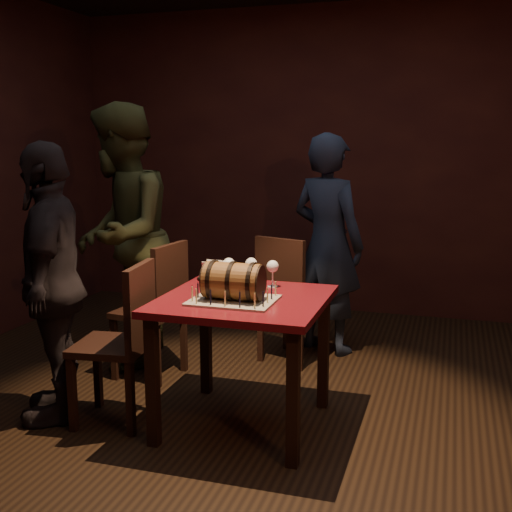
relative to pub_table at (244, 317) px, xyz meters
name	(u,v)px	position (x,y,z in m)	size (l,w,h in m)	color
room_shell	(255,178)	(0.02, 0.14, 0.76)	(5.04, 5.04, 2.80)	black
pub_table	(244,317)	(0.00, 0.00, 0.00)	(0.90, 0.90, 0.75)	#500D15
cake_board	(233,300)	(-0.02, -0.10, 0.12)	(0.45, 0.35, 0.01)	gray
barrel_cake	(233,281)	(-0.02, -0.10, 0.22)	(0.37, 0.22, 0.22)	brown
birthday_candles	(233,292)	(-0.02, -0.10, 0.16)	(0.40, 0.30, 0.09)	#E3D388
wine_glass_left	(229,265)	(-0.19, 0.28, 0.23)	(0.07, 0.07, 0.16)	silver
wine_glass_mid	(251,265)	(-0.06, 0.33, 0.23)	(0.07, 0.07, 0.16)	silver
wine_glass_right	(273,268)	(0.09, 0.29, 0.23)	(0.07, 0.07, 0.16)	silver
pint_of_ale	(228,274)	(-0.17, 0.24, 0.18)	(0.07, 0.07, 0.15)	silver
menu_card	(212,272)	(-0.30, 0.30, 0.17)	(0.10, 0.05, 0.13)	white
chair_back	(287,293)	(-0.03, 1.08, -0.12)	(0.51, 0.51, 0.93)	black
chair_left_rear	(158,303)	(-0.78, 0.54, -0.12)	(0.45, 0.45, 0.93)	black
chair_left_front	(124,335)	(-0.66, -0.16, -0.12)	(0.45, 0.45, 0.93)	black
person_back	(328,244)	(0.19, 1.45, 0.19)	(0.60, 0.40, 1.66)	#1A2134
person_left_rear	(121,236)	(-1.16, 0.74, 0.29)	(0.90, 0.70, 1.86)	#36391C
person_left_front	(52,283)	(-1.09, -0.20, 0.16)	(0.94, 0.39, 1.60)	black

